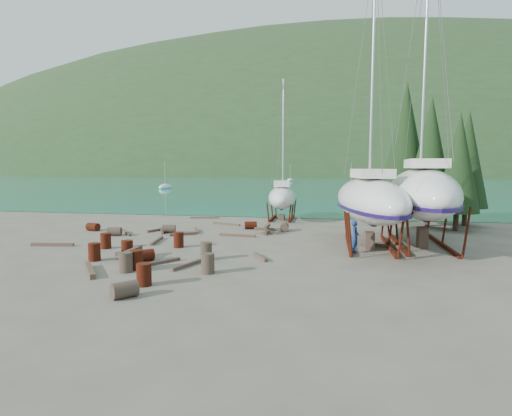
% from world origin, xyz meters
% --- Properties ---
extents(ground, '(600.00, 600.00, 0.00)m').
position_xyz_m(ground, '(0.00, 0.00, 0.00)').
color(ground, '#555143').
rests_on(ground, ground).
extents(bay_water, '(700.00, 700.00, 0.00)m').
position_xyz_m(bay_water, '(0.00, 315.00, 0.01)').
color(bay_water, teal).
rests_on(bay_water, ground).
extents(far_hill, '(800.00, 360.00, 110.00)m').
position_xyz_m(far_hill, '(0.00, 320.00, 0.00)').
color(far_hill, '#25371B').
rests_on(far_hill, ground).
extents(far_house_left, '(6.60, 5.60, 5.60)m').
position_xyz_m(far_house_left, '(-60.00, 190.00, 2.92)').
color(far_house_left, beige).
rests_on(far_house_left, ground).
extents(far_house_center, '(6.60, 5.60, 5.60)m').
position_xyz_m(far_house_center, '(-20.00, 190.00, 2.92)').
color(far_house_center, beige).
rests_on(far_house_center, ground).
extents(far_house_right, '(6.60, 5.60, 5.60)m').
position_xyz_m(far_house_right, '(30.00, 190.00, 2.92)').
color(far_house_right, beige).
rests_on(far_house_right, ground).
extents(cypress_near_right, '(3.60, 3.60, 10.00)m').
position_xyz_m(cypress_near_right, '(12.50, 12.00, 5.79)').
color(cypress_near_right, black).
rests_on(cypress_near_right, ground).
extents(cypress_mid_right, '(3.06, 3.06, 8.50)m').
position_xyz_m(cypress_mid_right, '(14.00, 10.00, 4.92)').
color(cypress_mid_right, black).
rests_on(cypress_mid_right, ground).
extents(cypress_back_left, '(4.14, 4.14, 11.50)m').
position_xyz_m(cypress_back_left, '(11.00, 14.00, 6.66)').
color(cypress_back_left, black).
rests_on(cypress_back_left, ground).
extents(cypress_far_right, '(3.24, 3.24, 9.00)m').
position_xyz_m(cypress_far_right, '(15.50, 13.00, 5.21)').
color(cypress_far_right, black).
rests_on(cypress_far_right, ground).
extents(moored_boat_left, '(2.00, 5.00, 6.05)m').
position_xyz_m(moored_boat_left, '(-30.00, 60.00, 0.39)').
color(moored_boat_left, silver).
rests_on(moored_boat_left, ground).
extents(moored_boat_mid, '(2.00, 5.00, 6.05)m').
position_xyz_m(moored_boat_mid, '(10.00, 80.00, 0.39)').
color(moored_boat_mid, silver).
rests_on(moored_boat_mid, ground).
extents(moored_boat_far, '(2.00, 5.00, 6.05)m').
position_xyz_m(moored_boat_far, '(-8.00, 110.00, 0.39)').
color(moored_boat_far, silver).
rests_on(moored_boat_far, ground).
extents(large_sailboat_near, '(4.68, 11.28, 17.25)m').
position_xyz_m(large_sailboat_near, '(7.23, 2.72, 2.78)').
color(large_sailboat_near, silver).
rests_on(large_sailboat_near, ground).
extents(large_sailboat_far, '(4.42, 12.46, 19.34)m').
position_xyz_m(large_sailboat_far, '(10.24, 3.68, 3.16)').
color(large_sailboat_far, silver).
rests_on(large_sailboat_far, ground).
extents(small_sailboat_shore, '(3.13, 7.82, 12.19)m').
position_xyz_m(small_sailboat_shore, '(0.84, 13.98, 2.01)').
color(small_sailboat_shore, silver).
rests_on(small_sailboat_shore, ground).
extents(worker, '(0.53, 0.71, 1.77)m').
position_xyz_m(worker, '(6.34, 0.88, 0.89)').
color(worker, navy).
rests_on(worker, ground).
extents(drum_0, '(0.58, 0.58, 0.88)m').
position_xyz_m(drum_0, '(-5.20, -2.32, 0.44)').
color(drum_0, '#59160F').
rests_on(drum_0, ground).
extents(drum_1, '(1.02, 1.04, 0.58)m').
position_xyz_m(drum_1, '(-2.11, -8.22, 0.29)').
color(drum_1, '#2D2823').
rests_on(drum_1, ground).
extents(drum_2, '(0.98, 0.75, 0.58)m').
position_xyz_m(drum_2, '(-11.92, 5.15, 0.29)').
color(drum_2, '#59160F').
rests_on(drum_2, ground).
extents(drum_4, '(1.02, 0.83, 0.58)m').
position_xyz_m(drum_4, '(-0.82, 8.07, 0.29)').
color(drum_4, '#59160F').
rests_on(drum_4, ground).
extents(drum_5, '(0.58, 0.58, 0.88)m').
position_xyz_m(drum_5, '(-1.06, -2.06, 0.44)').
color(drum_5, '#2D2823').
rests_on(drum_5, ground).
extents(drum_7, '(0.58, 0.58, 0.88)m').
position_xyz_m(drum_7, '(-2.10, -6.73, 0.44)').
color(drum_7, '#59160F').
rests_on(drum_7, ground).
extents(drum_8, '(0.58, 0.58, 0.88)m').
position_xyz_m(drum_8, '(-7.52, -0.45, 0.44)').
color(drum_8, '#59160F').
rests_on(drum_8, ground).
extents(drum_9, '(0.99, 0.77, 0.58)m').
position_xyz_m(drum_9, '(-6.14, 5.31, 0.29)').
color(drum_9, '#2D2823').
rests_on(drum_9, ground).
extents(drum_10, '(0.58, 0.58, 0.88)m').
position_xyz_m(drum_10, '(-3.59, -4.49, 0.44)').
color(drum_10, '#59160F').
rests_on(drum_10, ground).
extents(drum_11, '(0.62, 0.90, 0.58)m').
position_xyz_m(drum_11, '(1.77, 7.62, 0.29)').
color(drum_11, '#2D2823').
rests_on(drum_11, ground).
extents(drum_12, '(1.04, 1.02, 0.58)m').
position_xyz_m(drum_12, '(-3.96, -2.90, 0.29)').
color(drum_12, '#59160F').
rests_on(drum_12, ground).
extents(drum_13, '(0.58, 0.58, 0.88)m').
position_xyz_m(drum_13, '(-6.43, -3.29, 0.44)').
color(drum_13, '#59160F').
rests_on(drum_13, ground).
extents(drum_14, '(0.58, 0.58, 0.88)m').
position_xyz_m(drum_14, '(-3.57, 0.61, 0.44)').
color(drum_14, '#59160F').
rests_on(drum_14, ground).
extents(drum_15, '(0.98, 0.76, 0.58)m').
position_xyz_m(drum_15, '(-9.29, 3.53, 0.29)').
color(drum_15, '#2D2823').
rests_on(drum_15, ground).
extents(drum_16, '(0.58, 0.58, 0.88)m').
position_xyz_m(drum_16, '(-3.80, -5.00, 0.44)').
color(drum_16, '#2D2823').
rests_on(drum_16, ground).
extents(drum_17, '(0.58, 0.58, 0.88)m').
position_xyz_m(drum_17, '(-0.19, -4.55, 0.44)').
color(drum_17, '#2D2823').
rests_on(drum_17, ground).
extents(timber_0, '(2.60, 0.54, 0.14)m').
position_xyz_m(timber_0, '(-6.14, 13.40, 0.07)').
color(timber_0, brown).
rests_on(timber_0, ground).
extents(timber_1, '(2.02, 0.86, 0.19)m').
position_xyz_m(timber_1, '(8.13, 2.72, 0.10)').
color(timber_1, brown).
rests_on(timber_1, ground).
extents(timber_2, '(1.59, 1.81, 0.19)m').
position_xyz_m(timber_2, '(-8.87, 4.32, 0.09)').
color(timber_2, brown).
rests_on(timber_2, ground).
extents(timber_3, '(1.90, 2.67, 0.15)m').
position_xyz_m(timber_3, '(-3.23, -3.69, 0.07)').
color(timber_3, brown).
rests_on(timber_3, ground).
extents(timber_4, '(0.93, 1.88, 0.17)m').
position_xyz_m(timber_4, '(-4.40, 6.15, 0.09)').
color(timber_4, brown).
rests_on(timber_4, ground).
extents(timber_5, '(1.01, 2.52, 0.16)m').
position_xyz_m(timber_5, '(-1.42, -3.34, 0.08)').
color(timber_5, brown).
rests_on(timber_5, ground).
extents(timber_7, '(0.96, 1.46, 0.17)m').
position_xyz_m(timber_7, '(1.58, -1.39, 0.09)').
color(timber_7, brown).
rests_on(timber_7, ground).
extents(timber_8, '(1.63, 1.11, 0.19)m').
position_xyz_m(timber_8, '(-4.79, 4.48, 0.09)').
color(timber_8, brown).
rests_on(timber_8, ground).
extents(timber_9, '(2.44, 0.96, 0.15)m').
position_xyz_m(timber_9, '(-3.17, 9.83, 0.08)').
color(timber_9, brown).
rests_on(timber_9, ground).
extents(timber_10, '(2.51, 0.38, 0.16)m').
position_xyz_m(timber_10, '(-1.06, 4.70, 0.08)').
color(timber_10, brown).
rests_on(timber_10, ground).
extents(timber_12, '(0.57, 2.51, 0.17)m').
position_xyz_m(timber_12, '(-5.52, 1.93, 0.08)').
color(timber_12, brown).
rests_on(timber_12, ground).
extents(timber_14, '(2.54, 0.54, 0.18)m').
position_xyz_m(timber_14, '(-10.99, -0.41, 0.09)').
color(timber_14, brown).
rests_on(timber_14, ground).
extents(timber_15, '(1.29, 2.36, 0.15)m').
position_xyz_m(timber_15, '(-6.87, 5.72, 0.07)').
color(timber_15, brown).
rests_on(timber_15, ground).
extents(timber_16, '(1.74, 2.15, 0.23)m').
position_xyz_m(timber_16, '(-5.31, -5.38, 0.11)').
color(timber_16, brown).
rests_on(timber_16, ground).
extents(timber_17, '(1.08, 2.09, 0.16)m').
position_xyz_m(timber_17, '(-7.22, 6.08, 0.08)').
color(timber_17, brown).
rests_on(timber_17, ground).
extents(timber_pile_fore, '(1.80, 1.80, 0.60)m').
position_xyz_m(timber_pile_fore, '(-4.59, -2.93, 0.30)').
color(timber_pile_fore, brown).
rests_on(timber_pile_fore, ground).
extents(timber_pile_aft, '(1.80, 1.80, 0.60)m').
position_xyz_m(timber_pile_aft, '(0.70, 6.33, 0.30)').
color(timber_pile_aft, brown).
rests_on(timber_pile_aft, ground).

